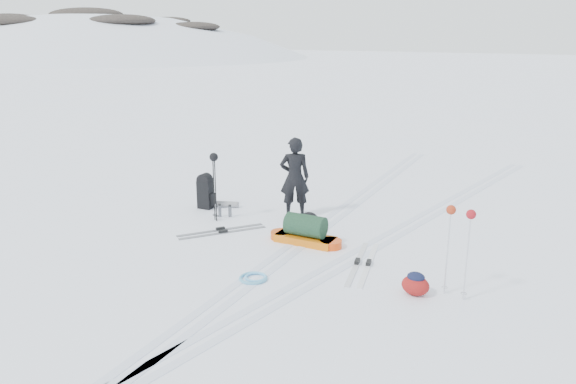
{
  "coord_description": "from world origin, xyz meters",
  "views": [
    {
      "loc": [
        4.8,
        -8.34,
        3.79
      ],
      "look_at": [
        -0.27,
        0.17,
        0.95
      ],
      "focal_mm": 35.0,
      "sensor_mm": 36.0,
      "label": 1
    }
  ],
  "objects_px": {
    "skier": "(295,177)",
    "pulk_sled": "(306,232)",
    "ski_poles_black": "(214,165)",
    "expedition_rucksack": "(208,192)"
  },
  "relations": [
    {
      "from": "skier",
      "to": "pulk_sled",
      "type": "bearing_deg",
      "value": 95.21
    },
    {
      "from": "skier",
      "to": "expedition_rucksack",
      "type": "height_order",
      "value": "skier"
    },
    {
      "from": "skier",
      "to": "ski_poles_black",
      "type": "xyz_separation_m",
      "value": [
        -1.27,
        -1.07,
        0.32
      ]
    },
    {
      "from": "expedition_rucksack",
      "to": "ski_poles_black",
      "type": "height_order",
      "value": "ski_poles_black"
    },
    {
      "from": "skier",
      "to": "expedition_rucksack",
      "type": "distance_m",
      "value": 2.05
    },
    {
      "from": "skier",
      "to": "pulk_sled",
      "type": "distance_m",
      "value": 1.71
    },
    {
      "from": "skier",
      "to": "ski_poles_black",
      "type": "height_order",
      "value": "skier"
    },
    {
      "from": "skier",
      "to": "ski_poles_black",
      "type": "distance_m",
      "value": 1.69
    },
    {
      "from": "expedition_rucksack",
      "to": "ski_poles_black",
      "type": "relative_size",
      "value": 0.55
    },
    {
      "from": "ski_poles_black",
      "to": "pulk_sled",
      "type": "bearing_deg",
      "value": -29.19
    }
  ]
}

